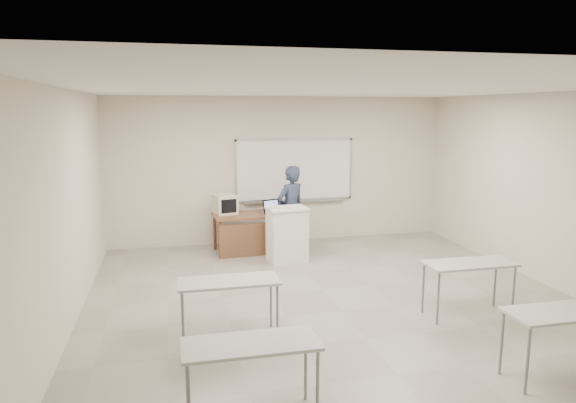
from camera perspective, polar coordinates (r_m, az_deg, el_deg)
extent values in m
cube|color=gray|center=(7.25, 5.99, -12.03)|extent=(7.00, 8.00, 0.01)
cube|color=white|center=(10.68, 0.75, 3.54)|extent=(2.40, 0.03, 1.20)
cube|color=#B7BABC|center=(10.63, 0.77, 6.86)|extent=(2.48, 0.04, 0.04)
cube|color=#B7BABC|center=(10.77, 0.75, 0.26)|extent=(2.48, 0.04, 0.04)
cube|color=#B7BABC|center=(10.46, -5.76, 3.35)|extent=(0.04, 0.04, 1.28)
cube|color=#B7BABC|center=(11.03, 6.94, 3.68)|extent=(0.04, 0.04, 1.28)
cube|color=#B7BABC|center=(10.73, 0.81, 0.01)|extent=(2.16, 0.07, 0.02)
cube|color=#A8A7A3|center=(6.21, -6.62, -8.81)|extent=(1.20, 0.50, 0.03)
cylinder|color=slate|center=(6.12, -11.59, -12.90)|extent=(0.03, 0.03, 0.70)
cylinder|color=slate|center=(6.23, -1.18, -12.26)|extent=(0.03, 0.03, 0.70)
cylinder|color=slate|center=(6.49, -11.69, -11.54)|extent=(0.03, 0.03, 0.70)
cylinder|color=slate|center=(6.59, -1.91, -10.97)|extent=(0.03, 0.03, 0.70)
cube|color=#A8A7A3|center=(7.26, 19.53, -6.52)|extent=(1.20, 0.50, 0.03)
cylinder|color=slate|center=(6.94, 16.34, -10.30)|extent=(0.03, 0.03, 0.70)
cylinder|color=slate|center=(7.52, 23.77, -9.16)|extent=(0.03, 0.03, 0.70)
cylinder|color=slate|center=(7.27, 14.79, -9.28)|extent=(0.03, 0.03, 0.70)
cylinder|color=slate|center=(7.82, 22.02, -8.29)|extent=(0.03, 0.03, 0.70)
cube|color=#A8A7A3|center=(4.64, -4.16, -15.51)|extent=(1.20, 0.50, 0.03)
cylinder|color=slate|center=(4.60, -10.96, -21.12)|extent=(0.03, 0.03, 0.70)
cylinder|color=slate|center=(4.74, 3.30, -19.88)|extent=(0.03, 0.03, 0.70)
cylinder|color=slate|center=(4.94, -11.15, -18.73)|extent=(0.03, 0.03, 0.70)
cylinder|color=slate|center=(5.08, 1.97, -17.70)|extent=(0.03, 0.03, 0.70)
cube|color=#A8A7A3|center=(5.98, 28.39, -10.75)|extent=(1.20, 0.50, 0.03)
cylinder|color=slate|center=(5.64, 25.09, -15.73)|extent=(0.03, 0.03, 0.70)
cylinder|color=slate|center=(5.93, 22.65, -14.27)|extent=(0.03, 0.03, 0.70)
cube|color=brown|center=(9.96, -3.82, -1.45)|extent=(1.56, 0.78, 0.04)
cube|color=brown|center=(9.70, -3.44, -4.27)|extent=(1.48, 0.03, 0.63)
cylinder|color=#502F1F|center=(9.64, -7.70, -4.20)|extent=(0.06, 0.06, 0.71)
cylinder|color=#502F1F|center=(9.87, 0.65, -3.78)|extent=(0.06, 0.06, 0.71)
cylinder|color=#502F1F|center=(10.28, -8.05, -3.31)|extent=(0.06, 0.06, 0.71)
cylinder|color=#502F1F|center=(10.49, -0.20, -2.94)|extent=(0.06, 0.06, 0.71)
cube|color=white|center=(9.34, -0.10, -3.78)|extent=(0.67, 0.48, 0.96)
cube|color=white|center=(9.23, -0.10, -0.78)|extent=(0.71, 0.52, 0.04)
cube|color=beige|center=(10.00, -7.08, -0.28)|extent=(0.38, 0.40, 0.36)
cube|color=beige|center=(9.78, -6.94, -0.51)|extent=(0.40, 0.04, 0.38)
cube|color=black|center=(9.76, -6.93, -0.53)|extent=(0.31, 0.01, 0.26)
cube|color=black|center=(9.85, -1.35, -1.37)|extent=(0.36, 0.26, 0.02)
cube|color=black|center=(9.84, -1.34, -1.30)|extent=(0.30, 0.15, 0.01)
cube|color=black|center=(9.99, -1.55, -0.44)|extent=(0.36, 0.08, 0.25)
cube|color=#8A95D8|center=(9.98, -1.54, -0.43)|extent=(0.31, 0.05, 0.19)
ellipsoid|color=silver|center=(9.82, -1.73, -1.36)|extent=(0.12, 0.09, 0.04)
cube|color=beige|center=(9.08, -0.86, -0.76)|extent=(0.44, 0.23, 0.02)
imported|color=black|center=(9.74, 0.31, -0.97)|extent=(0.74, 0.66, 1.70)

